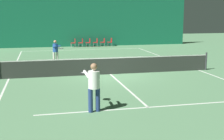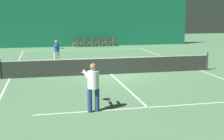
{
  "view_description": "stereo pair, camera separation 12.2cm",
  "coord_description": "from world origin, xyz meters",
  "px_view_note": "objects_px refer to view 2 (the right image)",
  "views": [
    {
      "loc": [
        -3.78,
        -16.9,
        3.47
      ],
      "look_at": [
        -0.81,
        -3.96,
        1.0
      ],
      "focal_mm": 50.0,
      "sensor_mm": 36.0,
      "label": 1
    },
    {
      "loc": [
        -3.66,
        -16.93,
        3.47
      ],
      "look_at": [
        -0.81,
        -3.96,
        1.0
      ],
      "focal_mm": 50.0,
      "sensor_mm": 36.0,
      "label": 2
    }
  ],
  "objects_px": {
    "tennis_net": "(111,65)",
    "courtside_chair_5": "(112,41)",
    "courtside_chair_0": "(76,42)",
    "courtside_chair_1": "(83,42)",
    "courtside_chair_3": "(98,42)",
    "player_near": "(93,84)",
    "courtside_chair_4": "(105,42)",
    "player_far": "(57,50)",
    "courtside_chair_2": "(90,42)"
  },
  "relations": [
    {
      "from": "player_near",
      "to": "courtside_chair_3",
      "type": "relative_size",
      "value": 2.07
    },
    {
      "from": "courtside_chair_1",
      "to": "courtside_chair_5",
      "type": "xyz_separation_m",
      "value": [
        3.0,
        0.0,
        0.0
      ]
    },
    {
      "from": "tennis_net",
      "to": "courtside_chair_5",
      "type": "bearing_deg",
      "value": 77.41
    },
    {
      "from": "courtside_chair_2",
      "to": "courtside_chair_4",
      "type": "relative_size",
      "value": 1.0
    },
    {
      "from": "courtside_chair_2",
      "to": "courtside_chair_5",
      "type": "xyz_separation_m",
      "value": [
        2.25,
        0.0,
        0.0
      ]
    },
    {
      "from": "tennis_net",
      "to": "courtside_chair_3",
      "type": "height_order",
      "value": "tennis_net"
    },
    {
      "from": "player_near",
      "to": "courtside_chair_2",
      "type": "distance_m",
      "value": 21.0
    },
    {
      "from": "courtside_chair_0",
      "to": "courtside_chair_1",
      "type": "xyz_separation_m",
      "value": [
        0.75,
        0.0,
        0.0
      ]
    },
    {
      "from": "player_near",
      "to": "player_far",
      "type": "relative_size",
      "value": 1.11
    },
    {
      "from": "player_far",
      "to": "courtside_chair_5",
      "type": "bearing_deg",
      "value": 128.74
    },
    {
      "from": "courtside_chair_3",
      "to": "courtside_chair_4",
      "type": "relative_size",
      "value": 1.0
    },
    {
      "from": "courtside_chair_0",
      "to": "courtside_chair_3",
      "type": "bearing_deg",
      "value": 90.0
    },
    {
      "from": "courtside_chair_4",
      "to": "player_far",
      "type": "bearing_deg",
      "value": -28.64
    },
    {
      "from": "tennis_net",
      "to": "player_far",
      "type": "bearing_deg",
      "value": 120.56
    },
    {
      "from": "courtside_chair_3",
      "to": "player_far",
      "type": "bearing_deg",
      "value": -25.09
    },
    {
      "from": "player_near",
      "to": "player_far",
      "type": "xyz_separation_m",
      "value": [
        -0.76,
        11.16,
        -0.1
      ]
    },
    {
      "from": "player_far",
      "to": "courtside_chair_2",
      "type": "height_order",
      "value": "player_far"
    },
    {
      "from": "courtside_chair_3",
      "to": "courtside_chair_5",
      "type": "relative_size",
      "value": 1.0
    },
    {
      "from": "courtside_chair_4",
      "to": "courtside_chair_5",
      "type": "distance_m",
      "value": 0.75
    },
    {
      "from": "player_far",
      "to": "courtside_chair_3",
      "type": "relative_size",
      "value": 1.87
    },
    {
      "from": "player_far",
      "to": "courtside_chair_0",
      "type": "height_order",
      "value": "player_far"
    },
    {
      "from": "courtside_chair_0",
      "to": "courtside_chair_1",
      "type": "relative_size",
      "value": 1.0
    },
    {
      "from": "tennis_net",
      "to": "courtside_chair_1",
      "type": "distance_m",
      "value": 14.36
    },
    {
      "from": "tennis_net",
      "to": "player_far",
      "type": "distance_m",
      "value": 5.52
    },
    {
      "from": "courtside_chair_1",
      "to": "courtside_chair_2",
      "type": "xyz_separation_m",
      "value": [
        0.75,
        0.0,
        0.0
      ]
    },
    {
      "from": "player_far",
      "to": "courtside_chair_0",
      "type": "distance_m",
      "value": 9.89
    },
    {
      "from": "courtside_chair_2",
      "to": "courtside_chair_0",
      "type": "bearing_deg",
      "value": -90.0
    },
    {
      "from": "tennis_net",
      "to": "courtside_chair_5",
      "type": "xyz_separation_m",
      "value": [
        3.21,
        14.36,
        -0.03
      ]
    },
    {
      "from": "player_near",
      "to": "courtside_chair_5",
      "type": "xyz_separation_m",
      "value": [
        5.24,
        20.78,
        -0.53
      ]
    },
    {
      "from": "courtside_chair_2",
      "to": "courtside_chair_3",
      "type": "distance_m",
      "value": 0.75
    },
    {
      "from": "courtside_chair_1",
      "to": "courtside_chair_3",
      "type": "xyz_separation_m",
      "value": [
        1.5,
        0.0,
        0.0
      ]
    },
    {
      "from": "player_near",
      "to": "player_far",
      "type": "bearing_deg",
      "value": -6.45
    },
    {
      "from": "courtside_chair_3",
      "to": "courtside_chair_5",
      "type": "xyz_separation_m",
      "value": [
        1.5,
        0.0,
        0.0
      ]
    },
    {
      "from": "tennis_net",
      "to": "courtside_chair_3",
      "type": "relative_size",
      "value": 14.29
    },
    {
      "from": "courtside_chair_1",
      "to": "courtside_chair_3",
      "type": "relative_size",
      "value": 1.0
    },
    {
      "from": "courtside_chair_0",
      "to": "courtside_chair_3",
      "type": "height_order",
      "value": "same"
    },
    {
      "from": "player_far",
      "to": "courtside_chair_5",
      "type": "xyz_separation_m",
      "value": [
        6.01,
        9.62,
        -0.43
      ]
    },
    {
      "from": "courtside_chair_4",
      "to": "courtside_chair_5",
      "type": "height_order",
      "value": "same"
    },
    {
      "from": "player_near",
      "to": "courtside_chair_1",
      "type": "height_order",
      "value": "player_near"
    },
    {
      "from": "tennis_net",
      "to": "courtside_chair_1",
      "type": "relative_size",
      "value": 14.29
    },
    {
      "from": "player_far",
      "to": "courtside_chair_1",
      "type": "xyz_separation_m",
      "value": [
        3.01,
        9.62,
        -0.43
      ]
    },
    {
      "from": "courtside_chair_0",
      "to": "courtside_chair_3",
      "type": "xyz_separation_m",
      "value": [
        2.25,
        0.0,
        0.0
      ]
    },
    {
      "from": "player_near",
      "to": "courtside_chair_1",
      "type": "distance_m",
      "value": 20.91
    },
    {
      "from": "player_far",
      "to": "courtside_chair_3",
      "type": "xyz_separation_m",
      "value": [
        4.51,
        9.62,
        -0.43
      ]
    },
    {
      "from": "courtside_chair_2",
      "to": "courtside_chair_4",
      "type": "xyz_separation_m",
      "value": [
        1.5,
        0.0,
        0.0
      ]
    },
    {
      "from": "courtside_chair_3",
      "to": "courtside_chair_2",
      "type": "bearing_deg",
      "value": -90.0
    },
    {
      "from": "courtside_chair_1",
      "to": "courtside_chair_2",
      "type": "relative_size",
      "value": 1.0
    },
    {
      "from": "player_near",
      "to": "courtside_chair_1",
      "type": "xyz_separation_m",
      "value": [
        2.24,
        20.78,
        -0.53
      ]
    },
    {
      "from": "courtside_chair_2",
      "to": "courtside_chair_4",
      "type": "distance_m",
      "value": 1.5
    },
    {
      "from": "player_far",
      "to": "player_near",
      "type": "bearing_deg",
      "value": -15.37
    }
  ]
}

